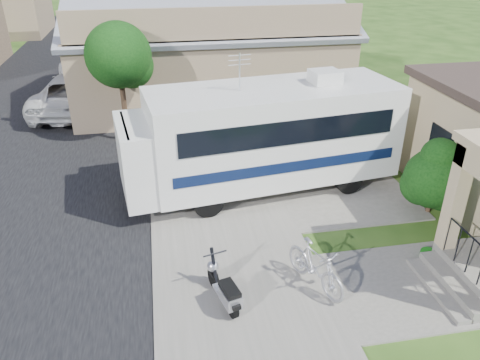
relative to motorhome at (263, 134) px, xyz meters
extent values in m
plane|color=#1E3F11|center=(-0.55, -4.29, -1.84)|extent=(120.00, 120.00, 0.00)
cube|color=black|center=(-8.05, 5.71, -1.83)|extent=(9.00, 80.00, 0.02)
cube|color=#5F5C55|center=(-1.55, 5.71, -1.81)|extent=(4.00, 80.00, 0.06)
cube|color=#5F5C55|center=(0.95, 0.21, -1.82)|extent=(7.00, 6.00, 0.05)
cube|color=#5F5C55|center=(2.45, -5.29, -1.82)|extent=(4.00, 3.00, 0.05)
cube|color=black|center=(4.93, -1.59, -0.14)|extent=(0.04, 1.10, 1.20)
cube|color=#5F5C55|center=(3.15, -5.59, -1.68)|extent=(0.40, 2.16, 0.32)
cube|color=#5F5C55|center=(2.80, -5.59, -1.76)|extent=(0.35, 2.16, 0.16)
cube|color=tan|center=(3.53, -4.57, 0.01)|extent=(0.35, 0.35, 2.70)
cylinder|color=black|center=(3.40, -5.59, -0.44)|extent=(0.04, 1.70, 0.04)
cube|color=#846A52|center=(-0.55, 9.71, -0.04)|extent=(12.00, 8.00, 3.60)
cube|color=slate|center=(-0.55, 7.71, 2.31)|extent=(12.50, 4.40, 1.78)
cube|color=slate|center=(-0.55, 11.71, 2.31)|extent=(12.50, 4.40, 1.78)
cube|color=#846A52|center=(-0.55, 5.81, 2.31)|extent=(11.76, 0.20, 1.30)
cylinder|color=#312116|center=(-4.35, 4.71, -0.27)|extent=(0.20, 0.20, 3.15)
sphere|color=black|center=(-4.35, 4.71, 1.53)|extent=(2.40, 2.40, 2.40)
sphere|color=black|center=(-3.95, 4.91, 1.08)|extent=(1.68, 1.68, 1.68)
cylinder|color=#312116|center=(-4.35, 14.71, -0.20)|extent=(0.20, 0.20, 3.29)
sphere|color=black|center=(-4.35, 14.71, 1.68)|extent=(2.40, 2.40, 2.40)
sphere|color=black|center=(-3.95, 14.91, 1.21)|extent=(1.68, 1.68, 1.68)
cylinder|color=#312116|center=(-4.35, 23.71, -0.34)|extent=(0.20, 0.20, 3.01)
sphere|color=black|center=(-3.95, 23.91, 0.95)|extent=(1.68, 1.68, 1.68)
cube|color=silver|center=(0.32, 0.04, 0.04)|extent=(7.80, 3.63, 2.79)
cube|color=silver|center=(-3.84, -0.50, -0.29)|extent=(1.18, 2.64, 2.15)
cube|color=black|center=(-4.03, -0.52, 0.30)|extent=(0.36, 2.27, 0.97)
cube|color=black|center=(0.49, -1.31, 0.54)|extent=(6.34, 0.86, 0.70)
cube|color=black|center=(0.14, 1.39, 0.54)|extent=(6.34, 0.86, 0.70)
cube|color=#0A1434|center=(0.49, -1.30, -0.52)|extent=(6.71, 0.90, 0.32)
cube|color=#0A1434|center=(0.14, 1.39, -0.52)|extent=(6.71, 0.90, 0.32)
cube|color=silver|center=(1.92, 0.25, 1.63)|extent=(0.95, 0.86, 0.38)
cylinder|color=#B9B9C1|center=(-0.75, -0.10, 1.97)|extent=(0.04, 0.04, 1.07)
cylinder|color=black|center=(-1.92, -1.44, -1.36)|extent=(0.89, 0.41, 0.86)
cylinder|color=black|center=(-2.22, 0.90, -1.36)|extent=(0.89, 0.41, 0.86)
cylinder|color=black|center=(2.56, -0.86, -1.36)|extent=(0.89, 0.41, 0.86)
cylinder|color=black|center=(2.25, 1.48, -1.36)|extent=(0.89, 0.41, 0.86)
cylinder|color=#312116|center=(4.45, -2.36, -1.50)|extent=(0.14, 0.14, 0.69)
sphere|color=black|center=(4.45, -2.36, -0.72)|extent=(1.73, 1.73, 1.73)
sphere|color=black|center=(4.79, -2.10, -0.38)|extent=(1.38, 1.38, 1.38)
sphere|color=black|center=(4.19, -2.18, -0.98)|extent=(1.21, 1.21, 1.21)
sphere|color=black|center=(4.62, -2.61, -1.07)|extent=(1.04, 1.04, 1.04)
sphere|color=black|center=(4.45, -2.36, -0.03)|extent=(1.04, 1.04, 1.04)
cylinder|color=black|center=(-1.89, -5.54, -1.57)|extent=(0.22, 0.45, 0.43)
cylinder|color=black|center=(-2.16, -4.49, -1.57)|extent=(0.22, 0.45, 0.43)
cube|color=#B9B9C1|center=(-2.01, -5.06, -1.51)|extent=(0.42, 0.60, 0.08)
cube|color=#B9B9C1|center=(-1.91, -5.44, -1.37)|extent=(0.46, 0.61, 0.30)
cube|color=black|center=(-1.93, -5.40, -1.17)|extent=(0.43, 0.65, 0.12)
cube|color=black|center=(-1.85, -5.68, -1.39)|extent=(0.22, 0.24, 0.10)
cylinder|color=black|center=(-2.14, -4.55, -1.17)|extent=(0.16, 0.34, 0.82)
sphere|color=#B9B9C1|center=(-2.16, -4.49, -1.24)|extent=(0.28, 0.28, 0.28)
sphere|color=black|center=(-2.18, -4.41, -1.24)|extent=(0.12, 0.12, 0.12)
cylinder|color=black|center=(-2.12, -4.63, -0.80)|extent=(0.53, 0.17, 0.04)
cube|color=black|center=(-2.16, -4.49, -1.45)|extent=(0.20, 0.30, 0.06)
imported|color=#B9B9C1|center=(0.10, -4.93, -1.28)|extent=(1.20, 1.94, 1.13)
imported|color=silver|center=(-6.65, 8.92, -0.97)|extent=(3.86, 6.64, 1.74)
imported|color=silver|center=(-6.81, 16.22, -0.99)|extent=(3.28, 6.17, 1.70)
cylinder|color=#146614|center=(3.29, -4.38, -1.75)|extent=(0.40, 0.40, 0.18)
camera|label=1|loc=(-3.07, -12.89, 5.37)|focal=35.00mm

